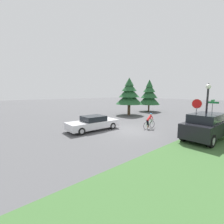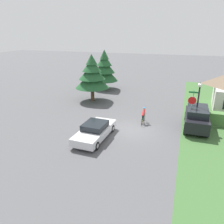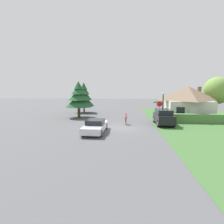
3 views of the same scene
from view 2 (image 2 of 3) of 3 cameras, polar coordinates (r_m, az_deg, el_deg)
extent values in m
plane|color=#515154|center=(19.14, 5.09, -4.69)|extent=(140.00, 140.00, 0.00)
cube|color=silver|center=(17.48, -4.51, -5.24)|extent=(2.05, 4.78, 0.60)
cube|color=black|center=(17.32, -4.46, -3.56)|extent=(1.73, 2.01, 0.46)
cylinder|color=black|center=(19.22, -4.70, -3.57)|extent=(0.31, 0.62, 0.61)
cylinder|color=#ADADB2|center=(19.22, -4.70, -3.57)|extent=(0.32, 0.37, 0.36)
cylinder|color=black|center=(18.61, -0.08, -4.31)|extent=(0.31, 0.62, 0.61)
cylinder|color=#ADADB2|center=(18.61, -0.08, -4.31)|extent=(0.32, 0.37, 0.36)
cylinder|color=black|center=(16.68, -9.44, -7.69)|extent=(0.31, 0.62, 0.61)
cylinder|color=#ADADB2|center=(16.68, -9.44, -7.69)|extent=(0.32, 0.37, 0.36)
cylinder|color=black|center=(15.98, -4.23, -8.76)|extent=(0.31, 0.62, 0.61)
cylinder|color=#ADADB2|center=(15.98, -4.23, -8.76)|extent=(0.32, 0.37, 0.36)
torus|color=black|center=(20.13, 7.89, -2.43)|extent=(0.04, 0.73, 0.73)
torus|color=black|center=(21.01, 8.42, -1.47)|extent=(0.04, 0.73, 0.73)
cylinder|color=#338C3F|center=(20.30, 8.05, -1.79)|extent=(0.04, 0.17, 0.55)
cylinder|color=#338C3F|center=(20.61, 8.25, -1.34)|extent=(0.04, 0.60, 0.65)
cylinder|color=#338C3F|center=(20.45, 8.25, -0.70)|extent=(0.04, 0.72, 0.11)
cylinder|color=#338C3F|center=(20.30, 7.97, -2.43)|extent=(0.04, 0.32, 0.15)
cylinder|color=#338C3F|center=(20.13, 7.97, -1.79)|extent=(0.03, 0.20, 0.43)
cylinder|color=#338C3F|center=(20.89, 8.43, -0.87)|extent=(0.04, 0.11, 0.51)
cylinder|color=black|center=(20.76, 8.44, -0.27)|extent=(0.44, 0.03, 0.02)
ellipsoid|color=black|center=(20.13, 8.05, -1.09)|extent=(0.08, 0.20, 0.05)
cylinder|color=black|center=(20.18, 8.02, -1.56)|extent=(0.11, 0.24, 0.46)
cylinder|color=black|center=(20.36, 8.09, -1.61)|extent=(0.11, 0.24, 0.61)
cylinder|color=tan|center=(20.38, 8.01, -2.43)|extent=(0.08, 0.08, 0.30)
cylinder|color=tan|center=(20.55, 8.22, -2.53)|extent=(0.17, 0.08, 0.21)
cylinder|color=red|center=(20.29, 8.23, -0.20)|extent=(0.22, 0.67, 0.57)
cylinder|color=red|center=(20.49, 8.35, -0.01)|extent=(0.07, 0.24, 0.35)
cylinder|color=red|center=(20.75, 8.50, 0.25)|extent=(0.07, 0.24, 0.35)
sphere|color=tan|center=(20.42, 8.42, 0.94)|extent=(0.19, 0.19, 0.19)
ellipsoid|color=#267FBF|center=(20.41, 8.43, 1.07)|extent=(0.22, 0.18, 0.12)
cube|color=black|center=(20.46, 21.20, -1.84)|extent=(1.94, 4.42, 1.00)
cube|color=black|center=(20.28, 21.47, 0.31)|extent=(1.70, 2.91, 0.58)
cylinder|color=black|center=(21.98, 18.75, -1.18)|extent=(0.25, 0.84, 0.84)
cylinder|color=#ADADB2|center=(21.98, 18.75, -1.18)|extent=(0.26, 0.49, 0.49)
cylinder|color=black|center=(22.08, 23.23, -1.68)|extent=(0.25, 0.84, 0.84)
cylinder|color=#ADADB2|center=(22.08, 23.23, -1.68)|extent=(0.26, 0.49, 0.49)
cylinder|color=black|center=(19.19, 18.55, -4.29)|extent=(0.25, 0.84, 0.84)
cylinder|color=#ADADB2|center=(19.19, 18.55, -4.29)|extent=(0.26, 0.49, 0.49)
cylinder|color=black|center=(19.30, 23.70, -4.84)|extent=(0.25, 0.84, 0.84)
cylinder|color=#ADADB2|center=(19.30, 23.70, -4.84)|extent=(0.26, 0.49, 0.49)
cylinder|color=gray|center=(20.04, 19.70, -1.08)|extent=(0.07, 0.07, 2.32)
cylinder|color=red|center=(19.59, 20.19, 2.84)|extent=(0.66, 0.05, 0.66)
cylinder|color=silver|center=(19.59, 20.19, 2.84)|extent=(0.70, 0.05, 0.70)
cylinder|color=black|center=(20.32, 21.32, 1.04)|extent=(0.13, 0.13, 3.68)
sphere|color=white|center=(19.81, 22.05, 6.51)|extent=(0.35, 0.35, 0.35)
cone|color=black|center=(19.77, 22.12, 7.00)|extent=(0.21, 0.21, 0.14)
cylinder|color=gray|center=(22.79, 20.19, 1.64)|extent=(0.06, 0.06, 2.51)
cube|color=#197238|center=(22.43, 20.59, 4.83)|extent=(0.90, 0.03, 0.16)
cube|color=#197238|center=(22.39, 20.64, 5.22)|extent=(0.03, 0.90, 0.16)
cylinder|color=#4C3823|center=(27.00, -5.09, 4.68)|extent=(0.43, 0.43, 1.67)
cone|color=#23562D|center=(26.58, -5.21, 8.38)|extent=(4.06, 4.06, 1.89)
cone|color=#23562D|center=(26.41, -5.28, 10.35)|extent=(3.16, 3.16, 1.67)
cone|color=#23562D|center=(26.28, -5.33, 12.07)|extent=(2.27, 2.27, 1.44)
cone|color=#23562D|center=(26.20, -5.38, 13.54)|extent=(1.38, 1.38, 1.21)
cylinder|color=#4C3823|center=(32.60, -1.94, 7.10)|extent=(0.28, 0.28, 1.28)
cone|color=#23562D|center=(32.26, -1.98, 10.04)|extent=(3.86, 3.86, 2.12)
cone|color=#23562D|center=(32.09, -2.00, 11.87)|extent=(3.01, 3.01, 1.86)
cone|color=#23562D|center=(31.97, -2.02, 13.46)|extent=(2.16, 2.16, 1.61)
cone|color=#23562D|center=(31.89, -2.04, 14.81)|extent=(1.31, 1.31, 1.35)
camera|label=1|loc=(9.82, 47.65, -15.28)|focal=24.00mm
camera|label=3|loc=(5.63, -90.41, -46.23)|focal=28.00mm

